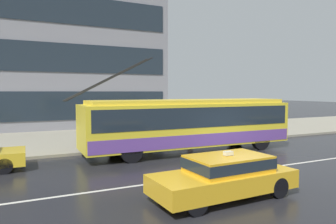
# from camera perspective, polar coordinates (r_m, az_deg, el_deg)

# --- Properties ---
(ground_plane) EXTENTS (160.00, 160.00, 0.00)m
(ground_plane) POSITION_cam_1_polar(r_m,az_deg,el_deg) (14.78, 13.73, -8.84)
(ground_plane) COLOR #222227
(sidewalk_slab) EXTENTS (80.00, 10.00, 0.14)m
(sidewalk_slab) POSITION_cam_1_polar(r_m,az_deg,el_deg) (23.10, -2.13, -4.04)
(sidewalk_slab) COLOR gray
(sidewalk_slab) RESTS_ON ground_plane
(lane_centre_line) EXTENTS (72.00, 0.14, 0.01)m
(lane_centre_line) POSITION_cam_1_polar(r_m,az_deg,el_deg) (13.90, 16.93, -9.69)
(lane_centre_line) COLOR silver
(lane_centre_line) RESTS_ON ground_plane
(trolleybus) EXTENTS (12.00, 2.76, 4.85)m
(trolleybus) POSITION_cam_1_polar(r_m,az_deg,el_deg) (16.64, 4.01, -2.00)
(trolleybus) COLOR yellow
(trolleybus) RESTS_ON ground_plane
(taxi_oncoming_near) EXTENTS (4.51, 1.93, 1.39)m
(taxi_oncoming_near) POSITION_cam_1_polar(r_m,az_deg,el_deg) (9.79, 10.31, -11.04)
(taxi_oncoming_near) COLOR gold
(taxi_oncoming_near) RESTS_ON ground_plane
(bus_shelter) EXTENTS (4.28, 1.79, 2.49)m
(bus_shelter) POSITION_cam_1_polar(r_m,az_deg,el_deg) (19.07, -6.64, 0.22)
(bus_shelter) COLOR gray
(bus_shelter) RESTS_ON sidewalk_slab
(pedestrian_at_shelter) EXTENTS (0.50, 0.50, 1.57)m
(pedestrian_at_shelter) POSITION_cam_1_polar(r_m,az_deg,el_deg) (20.37, 4.06, -2.28)
(pedestrian_at_shelter) COLOR #5A4D48
(pedestrian_at_shelter) RESTS_ON sidewalk_slab
(pedestrian_approaching_curb) EXTENTS (1.24, 1.24, 1.97)m
(pedestrian_approaching_curb) POSITION_cam_1_polar(r_m,az_deg,el_deg) (19.57, -10.17, -0.57)
(pedestrian_approaching_curb) COLOR navy
(pedestrian_approaching_curb) RESTS_ON sidewalk_slab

